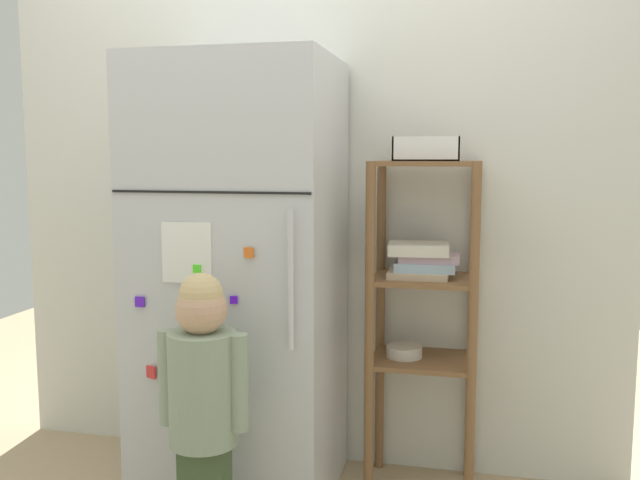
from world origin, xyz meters
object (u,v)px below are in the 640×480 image
at_px(child_standing, 203,387).
at_px(pantry_shelf_unit, 422,291).
at_px(refrigerator, 241,279).
at_px(fruit_bin, 429,151).

bearing_deg(child_standing, pantry_shelf_unit, 43.89).
bearing_deg(refrigerator, pantry_shelf_unit, 11.49).
height_order(pantry_shelf_unit, fruit_bin, fruit_bin).
xyz_separation_m(refrigerator, child_standing, (0.04, -0.48, -0.26)).
xyz_separation_m(child_standing, pantry_shelf_unit, (0.64, 0.62, 0.22)).
relative_size(child_standing, pantry_shelf_unit, 0.73).
xyz_separation_m(refrigerator, fruit_bin, (0.69, 0.15, 0.49)).
relative_size(refrigerator, child_standing, 1.77).
distance_m(refrigerator, pantry_shelf_unit, 0.70).
height_order(child_standing, fruit_bin, fruit_bin).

